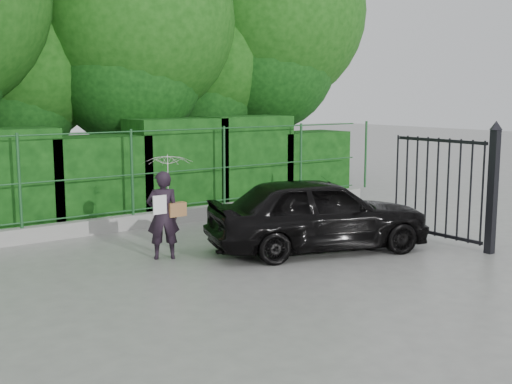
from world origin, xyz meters
TOP-DOWN VIEW (x-y plane):
  - ground at (0.00, 0.00)m, footprint 80.00×80.00m
  - kerb at (0.00, 4.50)m, footprint 14.00×0.25m
  - fence at (0.22, 4.50)m, footprint 14.13×0.06m
  - hedge at (-0.08, 5.50)m, footprint 14.20×1.20m
  - trees at (1.14, 7.74)m, footprint 17.10×6.15m
  - gate at (4.60, -0.72)m, footprint 0.22×2.33m
  - woman at (-0.17, 1.93)m, footprint 0.90×0.86m
  - car at (2.27, 0.78)m, footprint 4.32×2.79m

SIDE VIEW (x-z plane):
  - ground at x=0.00m, z-range 0.00..0.00m
  - kerb at x=0.00m, z-range 0.00..0.30m
  - car at x=2.27m, z-range 0.00..1.37m
  - hedge at x=-0.08m, z-range -0.08..2.19m
  - woman at x=-0.17m, z-range 0.28..2.08m
  - gate at x=4.60m, z-range 0.01..2.37m
  - fence at x=0.22m, z-range 0.30..2.10m
  - trees at x=1.14m, z-range 0.58..8.66m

